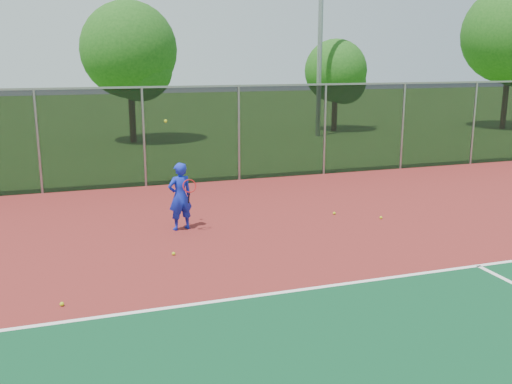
# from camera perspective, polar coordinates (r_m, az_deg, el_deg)

# --- Properties ---
(ground) EXTENTS (120.00, 120.00, 0.00)m
(ground) POSITION_cam_1_polar(r_m,az_deg,el_deg) (8.38, 23.76, -15.39)
(ground) COLOR #30631C
(ground) RESTS_ON ground
(court_apron) EXTENTS (30.00, 20.00, 0.02)m
(court_apron) POSITION_cam_1_polar(r_m,az_deg,el_deg) (9.77, 15.84, -10.50)
(court_apron) COLOR maroon
(court_apron) RESTS_ON ground
(fence_back) EXTENTS (30.00, 0.06, 3.03)m
(fence_back) POSITION_cam_1_polar(r_m,az_deg,el_deg) (18.23, -1.72, 6.00)
(fence_back) COLOR black
(fence_back) RESTS_ON court_apron
(tennis_player) EXTENTS (0.64, 0.66, 2.52)m
(tennis_player) POSITION_cam_1_polar(r_m,az_deg,el_deg) (13.05, -7.60, -0.42)
(tennis_player) COLOR #1427C2
(tennis_player) RESTS_ON court_apron
(practice_ball_1) EXTENTS (0.07, 0.07, 0.07)m
(practice_ball_1) POSITION_cam_1_polar(r_m,az_deg,el_deg) (14.29, 12.39, -2.51)
(practice_ball_1) COLOR #B4C917
(practice_ball_1) RESTS_ON court_apron
(practice_ball_3) EXTENTS (0.07, 0.07, 0.07)m
(practice_ball_3) POSITION_cam_1_polar(r_m,az_deg,el_deg) (9.72, -18.84, -10.56)
(practice_ball_3) COLOR #B4C917
(practice_ball_3) RESTS_ON court_apron
(practice_ball_4) EXTENTS (0.07, 0.07, 0.07)m
(practice_ball_4) POSITION_cam_1_polar(r_m,az_deg,el_deg) (11.56, -8.24, -6.12)
(practice_ball_4) COLOR #B4C917
(practice_ball_4) RESTS_ON court_apron
(practice_ball_5) EXTENTS (0.07, 0.07, 0.07)m
(practice_ball_5) POSITION_cam_1_polar(r_m,az_deg,el_deg) (14.48, 7.83, -2.11)
(practice_ball_5) COLOR #B4C917
(practice_ball_5) RESTS_ON court_apron
(tree_back_left) EXTENTS (4.37, 4.37, 6.41)m
(tree_back_left) POSITION_cam_1_polar(r_m,az_deg,el_deg) (27.19, -12.33, 13.30)
(tree_back_left) COLOR #332012
(tree_back_left) RESTS_ON ground
(tree_back_mid) EXTENTS (3.32, 3.32, 4.87)m
(tree_back_mid) POSITION_cam_1_polar(r_m,az_deg,el_deg) (31.27, 8.19, 11.64)
(tree_back_mid) COLOR #332012
(tree_back_mid) RESTS_ON ground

